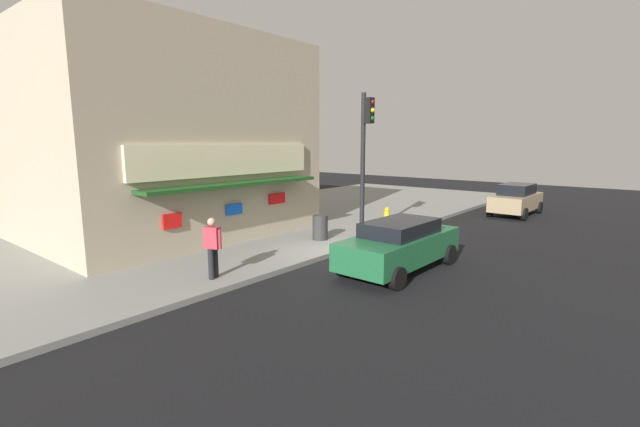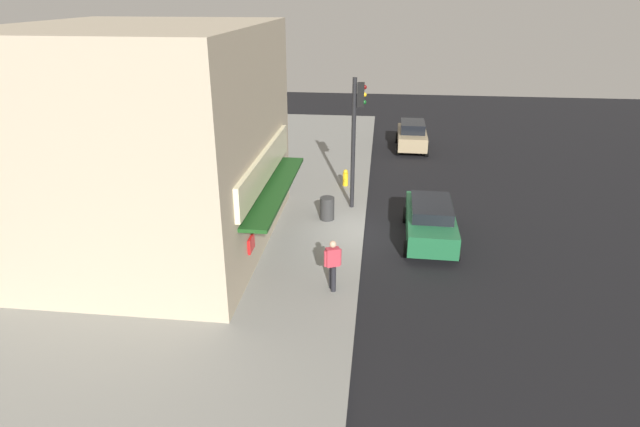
{
  "view_description": "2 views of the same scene",
  "coord_description": "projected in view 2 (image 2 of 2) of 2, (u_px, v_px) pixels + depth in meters",
  "views": [
    {
      "loc": [
        -11.44,
        -8.71,
        3.9
      ],
      "look_at": [
        0.61,
        1.19,
        1.28
      ],
      "focal_mm": 24.17,
      "sensor_mm": 36.0,
      "label": 1
    },
    {
      "loc": [
        -18.91,
        -0.47,
        8.87
      ],
      "look_at": [
        -0.92,
        1.63,
        1.24
      ],
      "focal_mm": 29.69,
      "sensor_mm": 36.0,
      "label": 2
    }
  ],
  "objects": [
    {
      "name": "parked_car_green",
      "position": [
        430.0,
        220.0,
        20.15
      ],
      "size": [
        4.63,
        2.07,
        1.55
      ],
      "color": "#1E6038",
      "rests_on": "ground_plane"
    },
    {
      "name": "sidewalk",
      "position": [
        208.0,
        226.0,
        21.45
      ],
      "size": [
        41.86,
        12.66,
        0.16
      ],
      "primitive_type": "cube",
      "color": "gray",
      "rests_on": "ground_plane"
    },
    {
      "name": "parked_car_tan",
      "position": [
        412.0,
        135.0,
        31.89
      ],
      "size": [
        4.14,
        1.94,
        1.67
      ],
      "color": "#9E8966",
      "rests_on": "ground_plane"
    },
    {
      "name": "pedestrian",
      "position": [
        333.0,
        263.0,
        16.38
      ],
      "size": [
        0.41,
        0.56,
        1.69
      ],
      "color": "black",
      "rests_on": "sidewalk"
    },
    {
      "name": "ground_plane",
      "position": [
        364.0,
        235.0,
        20.8
      ],
      "size": [
        62.79,
        62.79,
        0.0
      ],
      "primitive_type": "plane",
      "color": "black"
    },
    {
      "name": "trash_can",
      "position": [
        327.0,
        208.0,
        21.71
      ],
      "size": [
        0.59,
        0.59,
        0.95
      ],
      "primitive_type": "cylinder",
      "color": "#2D2D2D",
      "rests_on": "sidewalk"
    },
    {
      "name": "fire_hydrant",
      "position": [
        345.0,
        178.0,
        25.55
      ],
      "size": [
        0.5,
        0.26,
        0.81
      ],
      "color": "gold",
      "rests_on": "sidewalk"
    },
    {
      "name": "traffic_light",
      "position": [
        356.0,
        127.0,
        21.76
      ],
      "size": [
        0.32,
        0.58,
        5.55
      ],
      "color": "black",
      "rests_on": "sidewalk"
    },
    {
      "name": "corner_building",
      "position": [
        148.0,
        141.0,
        18.58
      ],
      "size": [
        10.12,
        9.07,
        7.74
      ],
      "color": "tan",
      "rests_on": "sidewalk"
    }
  ]
}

